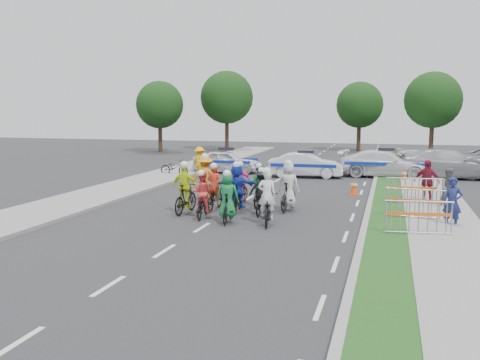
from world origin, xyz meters
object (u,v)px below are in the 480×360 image
(rider_1, at_px, (228,202))
(police_car_0, at_px, (226,161))
(rider_5, at_px, (237,191))
(cone_0, at_px, (354,187))
(rider_4, at_px, (262,196))
(parked_bike, at_px, (174,167))
(barrier_2, at_px, (412,192))
(police_car_2, at_px, (386,164))
(civilian_sedan, at_px, (450,164))
(rider_10, at_px, (206,183))
(spectator_0, at_px, (452,203))
(tree_0, at_px, (160,105))
(barrier_0, at_px, (419,219))
(rider_9, at_px, (241,187))
(rider_3, at_px, (185,193))
(tree_3, at_px, (227,98))
(rider_6, at_px, (215,194))
(tree_1, at_px, (433,100))
(spectator_2, at_px, (427,182))
(police_car_1, at_px, (306,165))
(rider_0, at_px, (267,206))
(tree_4, at_px, (360,105))
(barrier_1, at_px, (415,205))
(rider_2, at_px, (202,200))
(cone_1, at_px, (404,175))
(marshal_hiviz, at_px, (200,161))
(rider_7, at_px, (288,191))
(spectator_1, at_px, (449,189))
(rider_8, at_px, (259,190))

(rider_1, height_order, police_car_0, rider_1)
(rider_5, bearing_deg, cone_0, -133.28)
(rider_4, bearing_deg, parked_bike, -52.20)
(rider_1, height_order, barrier_2, rider_1)
(police_car_2, relative_size, civilian_sedan, 0.92)
(rider_10, bearing_deg, spectator_0, 153.19)
(police_car_2, bearing_deg, tree_0, 63.03)
(spectator_0, bearing_deg, barrier_0, -109.63)
(rider_9, bearing_deg, rider_3, 65.22)
(barrier_0, height_order, tree_3, tree_3)
(parked_bike, bearing_deg, police_car_0, -45.30)
(rider_6, height_order, tree_1, tree_1)
(barrier_0, relative_size, parked_bike, 1.13)
(rider_4, bearing_deg, spectator_2, -145.04)
(rider_4, xyz_separation_m, police_car_2, (4.26, 12.36, 0.07))
(spectator_0, xyz_separation_m, barrier_2, (-1.11, 3.87, -0.27))
(rider_5, xyz_separation_m, police_car_1, (0.87, 10.95, -0.12))
(police_car_1, height_order, police_car_2, police_car_2)
(rider_0, relative_size, barrier_2, 0.99)
(rider_3, relative_size, tree_4, 0.31)
(rider_0, height_order, barrier_1, rider_0)
(rider_3, xyz_separation_m, spectator_2, (8.68, 4.74, 0.14))
(tree_4, bearing_deg, barrier_2, -82.46)
(rider_2, bearing_deg, civilian_sedan, -131.48)
(rider_2, bearing_deg, rider_4, -155.64)
(cone_1, bearing_deg, rider_6, -125.05)
(police_car_0, bearing_deg, tree_1, -45.93)
(police_car_1, relative_size, tree_4, 0.66)
(rider_4, bearing_deg, rider_5, -8.60)
(spectator_2, xyz_separation_m, marshal_hiviz, (-12.06, 6.08, -0.06))
(rider_7, height_order, cone_0, rider_7)
(civilian_sedan, xyz_separation_m, tree_1, (-0.02, 14.45, 3.72))
(spectator_0, height_order, cone_0, spectator_0)
(rider_9, height_order, civilian_sedan, rider_9)
(tree_3, bearing_deg, tree_1, -6.34)
(spectator_2, bearing_deg, spectator_1, -37.28)
(rider_6, distance_m, rider_8, 1.90)
(rider_8, xyz_separation_m, barrier_2, (5.85, 1.70, -0.09))
(cone_0, bearing_deg, marshal_hiviz, 152.89)
(rider_2, distance_m, spectator_2, 9.44)
(rider_5, distance_m, civilian_sedan, 15.34)
(police_car_0, xyz_separation_m, tree_4, (6.69, 19.35, 3.50))
(rider_4, xyz_separation_m, spectator_2, (5.94, 4.10, 0.21))
(rider_5, distance_m, rider_7, 1.95)
(police_car_1, relative_size, police_car_2, 0.80)
(rider_10, relative_size, tree_1, 0.31)
(barrier_1, distance_m, parked_bike, 16.11)
(police_car_0, xyz_separation_m, tree_0, (-10.31, 13.35, 3.50))
(civilian_sedan, relative_size, cone_0, 8.07)
(civilian_sedan, xyz_separation_m, marshal_hiviz, (-13.78, -2.64, 0.01))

